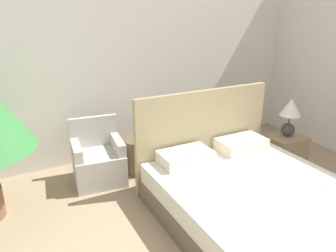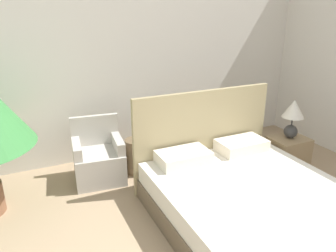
{
  "view_description": "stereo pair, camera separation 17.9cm",
  "coord_description": "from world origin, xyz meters",
  "px_view_note": "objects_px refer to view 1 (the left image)",
  "views": [
    {
      "loc": [
        -1.68,
        -0.84,
        2.14
      ],
      "look_at": [
        0.12,
        2.62,
        0.71
      ],
      "focal_mm": 35.0,
      "sensor_mm": 36.0,
      "label": 1
    },
    {
      "loc": [
        -1.52,
        -0.92,
        2.14
      ],
      "look_at": [
        0.12,
        2.62,
        0.71
      ],
      "focal_mm": 35.0,
      "sensor_mm": 36.0,
      "label": 2
    }
  ],
  "objects_px": {
    "armchair_near_window_right": "(169,147)",
    "bed": "(254,199)",
    "side_table": "(136,156)",
    "armchair_near_window_left": "(99,162)",
    "nightstand": "(285,152)",
    "table_lamp": "(290,112)"
  },
  "relations": [
    {
      "from": "table_lamp",
      "to": "armchair_near_window_left",
      "type": "bearing_deg",
      "value": 161.43
    },
    {
      "from": "table_lamp",
      "to": "side_table",
      "type": "relative_size",
      "value": 1.12
    },
    {
      "from": "bed",
      "to": "armchair_near_window_right",
      "type": "relative_size",
      "value": 2.67
    },
    {
      "from": "nightstand",
      "to": "side_table",
      "type": "height_order",
      "value": "nightstand"
    },
    {
      "from": "table_lamp",
      "to": "bed",
      "type": "bearing_deg",
      "value": -148.52
    },
    {
      "from": "armchair_near_window_right",
      "to": "bed",
      "type": "bearing_deg",
      "value": -77.52
    },
    {
      "from": "nightstand",
      "to": "table_lamp",
      "type": "xyz_separation_m",
      "value": [
        0.01,
        0.01,
        0.57
      ]
    },
    {
      "from": "nightstand",
      "to": "side_table",
      "type": "distance_m",
      "value": 2.07
    },
    {
      "from": "nightstand",
      "to": "side_table",
      "type": "relative_size",
      "value": 1.04
    },
    {
      "from": "armchair_near_window_left",
      "to": "table_lamp",
      "type": "height_order",
      "value": "table_lamp"
    },
    {
      "from": "nightstand",
      "to": "table_lamp",
      "type": "relative_size",
      "value": 0.93
    },
    {
      "from": "armchair_near_window_left",
      "to": "armchair_near_window_right",
      "type": "relative_size",
      "value": 1.0
    },
    {
      "from": "bed",
      "to": "side_table",
      "type": "distance_m",
      "value": 1.71
    },
    {
      "from": "armchair_near_window_left",
      "to": "table_lamp",
      "type": "relative_size",
      "value": 1.53
    },
    {
      "from": "bed",
      "to": "nightstand",
      "type": "distance_m",
      "value": 1.43
    },
    {
      "from": "armchair_near_window_right",
      "to": "armchair_near_window_left",
      "type": "bearing_deg",
      "value": -173.65
    },
    {
      "from": "bed",
      "to": "table_lamp",
      "type": "height_order",
      "value": "bed"
    },
    {
      "from": "bed",
      "to": "table_lamp",
      "type": "bearing_deg",
      "value": 31.48
    },
    {
      "from": "armchair_near_window_right",
      "to": "side_table",
      "type": "distance_m",
      "value": 0.51
    },
    {
      "from": "nightstand",
      "to": "table_lamp",
      "type": "bearing_deg",
      "value": 49.45
    },
    {
      "from": "bed",
      "to": "nightstand",
      "type": "bearing_deg",
      "value": 31.26
    },
    {
      "from": "armchair_near_window_left",
      "to": "nightstand",
      "type": "relative_size",
      "value": 1.65
    }
  ]
}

